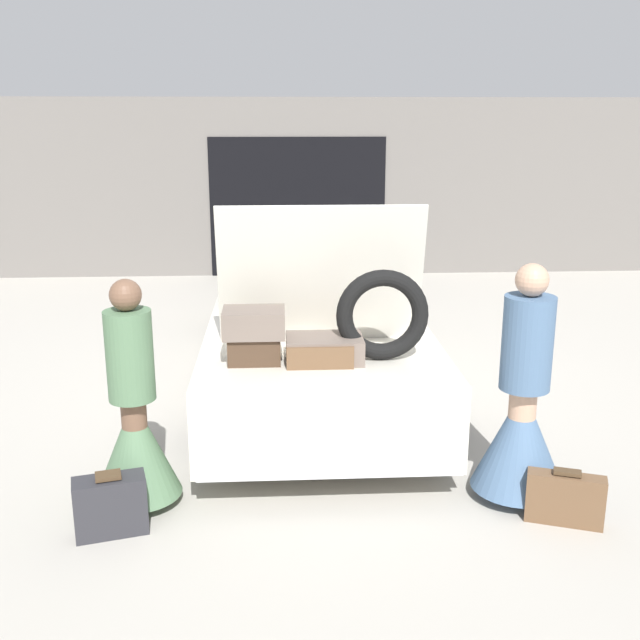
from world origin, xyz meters
The scene contains 7 objects.
ground_plane centered at (0.00, 0.00, 0.00)m, with size 40.00×40.00×0.00m, color #ADA89E.
garage_wall_back centered at (0.00, 4.94, 1.39)m, with size 12.00×0.14×2.80m.
car centered at (0.00, -0.01, 0.59)m, with size 1.89×5.35×1.89m.
person_left centered at (-1.28, -2.56, 0.55)m, with size 0.57×0.57×1.54m.
person_right centered at (1.28, -2.61, 0.57)m, with size 0.63×0.63×1.62m.
suitcase_beside_left_person centered at (-1.38, -2.93, 0.19)m, with size 0.47×0.30×0.40m.
suitcase_beside_right_person centered at (1.47, -2.97, 0.17)m, with size 0.49×0.28×0.37m.
Camera 1 is at (-0.32, -7.15, 2.51)m, focal length 42.00 mm.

